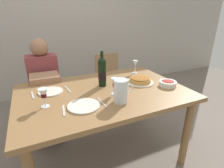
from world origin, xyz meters
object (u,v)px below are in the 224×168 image
at_px(wine_glass_left_diner, 115,83).
at_px(chair_right, 110,80).
at_px(wine_glass_right_diner, 44,94).
at_px(dinner_plate_left_setting, 51,92).
at_px(dining_table, 103,100).
at_px(diner_left, 46,87).
at_px(dinner_plate_right_setting, 84,106).
at_px(wine_bottle, 102,72).
at_px(salad_bowl, 168,83).
at_px(baked_tart, 140,80).
at_px(wine_glass_centre, 135,64).
at_px(chair_left, 45,89).
at_px(water_pitcher, 121,92).

height_order(wine_glass_left_diner, chair_right, wine_glass_left_diner).
relative_size(wine_glass_right_diner, dinner_plate_left_setting, 0.69).
xyz_separation_m(dining_table, diner_left, (-0.45, 0.67, -0.05)).
distance_m(wine_glass_right_diner, chair_right, 1.41).
xyz_separation_m(wine_glass_right_diner, dinner_plate_right_setting, (0.26, -0.12, -0.10)).
bearing_deg(chair_right, wine_bottle, 63.18).
relative_size(salad_bowl, diner_left, 0.14).
relative_size(baked_tart, wine_glass_centre, 1.84).
distance_m(dining_table, wine_glass_right_diner, 0.55).
relative_size(baked_tart, dinner_plate_right_setting, 1.13).
bearing_deg(dinner_plate_right_setting, dinner_plate_left_setting, 117.41).
xyz_separation_m(wine_glass_centre, chair_left, (-0.98, 0.58, -0.37)).
bearing_deg(chair_left, wine_glass_centre, 150.53).
distance_m(wine_bottle, salad_bowl, 0.64).
xyz_separation_m(wine_bottle, salad_bowl, (0.57, -0.27, -0.11)).
bearing_deg(wine_glass_left_diner, wine_glass_centre, 42.33).
height_order(salad_bowl, diner_left, diner_left).
relative_size(chair_left, diner_left, 0.75).
bearing_deg(wine_glass_centre, wine_glass_left_diner, -137.67).
xyz_separation_m(wine_bottle, wine_glass_left_diner, (0.03, -0.22, -0.04)).
bearing_deg(wine_glass_left_diner, water_pitcher, -97.04).
bearing_deg(wine_glass_centre, dinner_plate_left_setting, -171.03).
relative_size(dining_table, baked_tart, 5.44).
relative_size(water_pitcher, wine_glass_left_diner, 1.27).
bearing_deg(wine_glass_left_diner, chair_right, 68.34).
distance_m(dining_table, diner_left, 0.81).
xyz_separation_m(wine_glass_right_diner, diner_left, (0.06, 0.76, -0.25)).
bearing_deg(water_pitcher, wine_glass_centre, 49.79).
xyz_separation_m(water_pitcher, salad_bowl, (0.57, 0.10, -0.05)).
relative_size(dining_table, chair_right, 1.72).
bearing_deg(salad_bowl, baked_tart, 137.00).
bearing_deg(dinner_plate_right_setting, chair_left, 100.32).
distance_m(baked_tart, salad_bowl, 0.27).
bearing_deg(wine_glass_left_diner, baked_tart, 21.37).
bearing_deg(wine_bottle, water_pitcher, -88.96).
bearing_deg(dining_table, diner_left, 124.17).
bearing_deg(dinner_plate_left_setting, wine_bottle, -6.30).
xyz_separation_m(chair_left, chair_right, (0.90, -0.03, 0.00)).
xyz_separation_m(baked_tart, wine_glass_centre, (0.12, 0.29, 0.08)).
relative_size(wine_glass_left_diner, wine_glass_right_diner, 1.00).
xyz_separation_m(wine_bottle, water_pitcher, (0.01, -0.37, -0.06)).
relative_size(wine_bottle, dinner_plate_right_setting, 1.38).
bearing_deg(wine_glass_right_diner, dinner_plate_left_setting, 74.80).
distance_m(dinner_plate_right_setting, chair_left, 1.16).
relative_size(wine_glass_left_diner, dinner_plate_left_setting, 0.69).
bearing_deg(chair_left, salad_bowl, 136.23).
height_order(wine_glass_left_diner, wine_glass_right_diner, same).
xyz_separation_m(wine_glass_right_diner, chair_left, (0.06, 0.99, -0.37)).
bearing_deg(dinner_plate_left_setting, wine_glass_right_diner, -105.20).
height_order(wine_glass_left_diner, wine_glass_centre, wine_glass_centre).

